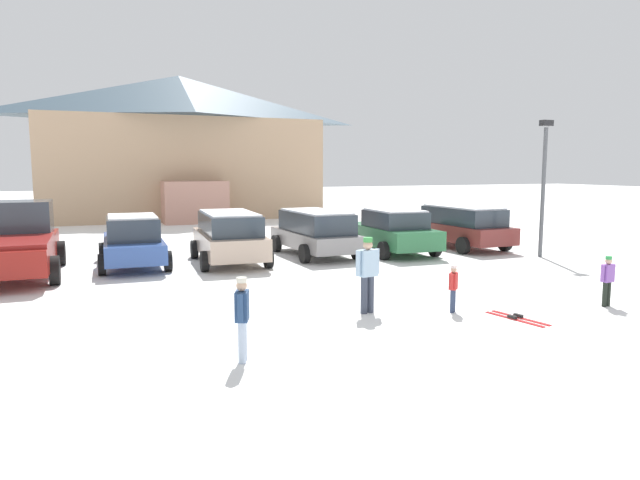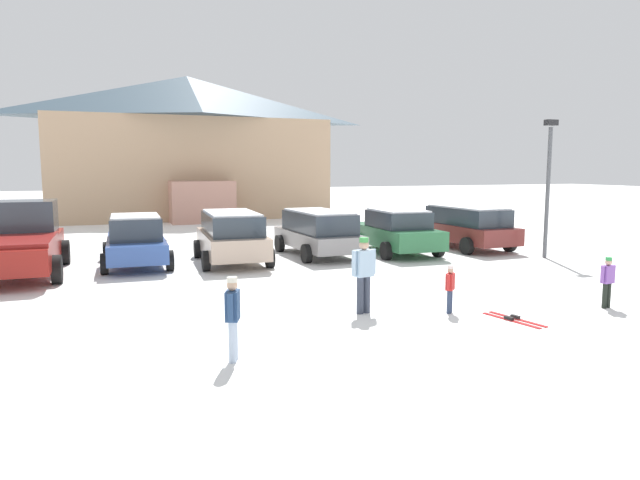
# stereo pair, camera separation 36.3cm
# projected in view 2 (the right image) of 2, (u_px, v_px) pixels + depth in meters

# --- Properties ---
(ground) EXTENTS (160.00, 160.00, 0.00)m
(ground) POSITION_uv_depth(u_px,v_px,m) (550.00, 374.00, 8.77)
(ground) COLOR white
(ski_lodge) EXTENTS (17.31, 9.68, 8.92)m
(ski_lodge) POSITION_uv_depth(u_px,v_px,m) (189.00, 146.00, 36.61)
(ski_lodge) COLOR tan
(ski_lodge) RESTS_ON ground
(parked_blue_hatchback) EXTENTS (2.23, 4.53, 1.66)m
(parked_blue_hatchback) POSITION_uv_depth(u_px,v_px,m) (136.00, 240.00, 18.40)
(parked_blue_hatchback) COLOR #304F97
(parked_blue_hatchback) RESTS_ON ground
(parked_beige_suv) EXTENTS (2.43, 4.50, 1.71)m
(parked_beige_suv) POSITION_uv_depth(u_px,v_px,m) (232.00, 235.00, 18.95)
(parked_beige_suv) COLOR tan
(parked_beige_suv) RESTS_ON ground
(parked_grey_wagon) EXTENTS (2.27, 4.57, 1.64)m
(parked_grey_wagon) POSITION_uv_depth(u_px,v_px,m) (318.00, 231.00, 20.52)
(parked_grey_wagon) COLOR gray
(parked_grey_wagon) RESTS_ON ground
(parked_green_coupe) EXTENTS (2.38, 4.52, 1.64)m
(parked_green_coupe) POSITION_uv_depth(u_px,v_px,m) (396.00, 231.00, 21.08)
(parked_green_coupe) COLOR #2C6D40
(parked_green_coupe) RESTS_ON ground
(parked_maroon_van) EXTENTS (2.24, 4.61, 1.66)m
(parked_maroon_van) POSITION_uv_depth(u_px,v_px,m) (466.00, 226.00, 22.38)
(parked_maroon_van) COLOR maroon
(parked_maroon_van) RESTS_ON ground
(pickup_truck) EXTENTS (2.58, 5.71, 2.15)m
(pickup_truck) POSITION_uv_depth(u_px,v_px,m) (19.00, 241.00, 16.93)
(pickup_truck) COLOR maroon
(pickup_truck) RESTS_ON ground
(skier_child_in_purple_jacket) EXTENTS (0.43, 0.20, 1.16)m
(skier_child_in_purple_jacket) POSITION_uv_depth(u_px,v_px,m) (608.00, 279.00, 12.86)
(skier_child_in_purple_jacket) COLOR black
(skier_child_in_purple_jacket) RESTS_ON ground
(skier_teen_in_navy_coat) EXTENTS (0.31, 0.49, 1.41)m
(skier_teen_in_navy_coat) POSITION_uv_depth(u_px,v_px,m) (233.00, 314.00, 9.28)
(skier_teen_in_navy_coat) COLOR #A4B6CD
(skier_teen_in_navy_coat) RESTS_ON ground
(skier_child_in_red_jacket) EXTENTS (0.31, 0.28, 1.05)m
(skier_child_in_red_jacket) POSITION_uv_depth(u_px,v_px,m) (450.00, 286.00, 12.41)
(skier_child_in_red_jacket) COLOR #2C3854
(skier_child_in_red_jacket) RESTS_ON ground
(skier_adult_in_blue_parka) EXTENTS (0.61, 0.31, 1.67)m
(skier_adult_in_blue_parka) POSITION_uv_depth(u_px,v_px,m) (364.00, 271.00, 12.35)
(skier_adult_in_blue_parka) COLOR #353B4B
(skier_adult_in_blue_parka) RESTS_ON ground
(pair_of_skis) EXTENTS (0.56, 1.47, 0.08)m
(pair_of_skis) POSITION_uv_depth(u_px,v_px,m) (513.00, 319.00, 11.90)
(pair_of_skis) COLOR red
(pair_of_skis) RESTS_ON ground
(lamp_post) EXTENTS (0.44, 0.24, 4.80)m
(lamp_post) POSITION_uv_depth(u_px,v_px,m) (548.00, 180.00, 19.81)
(lamp_post) COLOR #515459
(lamp_post) RESTS_ON ground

